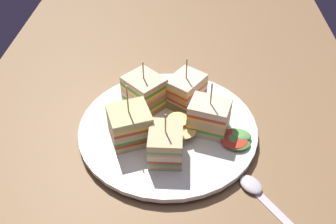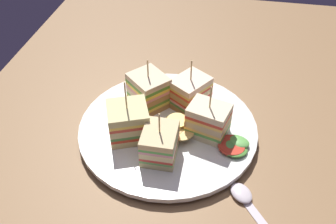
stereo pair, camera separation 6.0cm
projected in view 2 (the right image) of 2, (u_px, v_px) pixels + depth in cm
name	position (u px, v px, depth cm)	size (l,w,h in cm)	color
ground_plane	(168.00, 136.00, 63.82)	(109.44, 74.03, 1.80)	olive
plate	(168.00, 128.00, 62.61)	(29.61, 29.61, 1.53)	white
sandwich_wedge_0	(159.00, 143.00, 55.75)	(6.26, 5.02, 8.41)	#D1C27C
sandwich_wedge_1	(208.00, 120.00, 59.03)	(6.23, 7.28, 9.47)	beige
sandwich_wedge_2	(190.00, 92.00, 64.42)	(7.92, 7.58, 9.29)	beige
sandwich_wedge_3	(149.00, 90.00, 64.54)	(8.13, 8.19, 9.17)	#DDBE7C
sandwich_wedge_4	(128.00, 122.00, 58.74)	(7.65, 7.91, 10.59)	#E2C57B
chip_pile	(178.00, 127.00, 60.53)	(7.96, 7.21, 2.32)	#F0CB76
salad_garnish	(233.00, 145.00, 58.09)	(6.00, 5.28, 1.24)	#549744
spoon	(250.00, 205.00, 51.82)	(14.24, 11.19, 1.00)	silver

